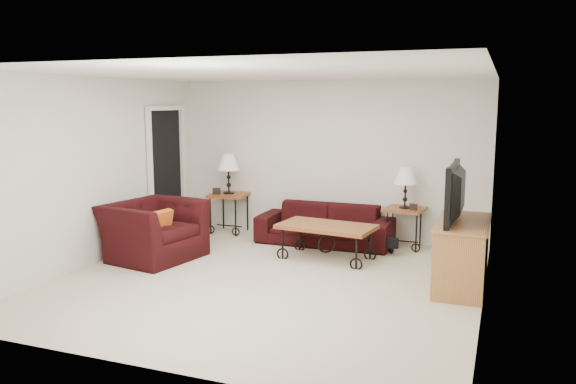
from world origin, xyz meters
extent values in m
plane|color=beige|center=(0.00, 0.00, 0.00)|extent=(5.00, 5.00, 0.00)
cube|color=silver|center=(0.00, 2.50, 1.25)|extent=(5.00, 0.02, 2.50)
cube|color=silver|center=(0.00, -2.50, 1.25)|extent=(5.00, 0.02, 2.50)
cube|color=silver|center=(-2.50, 0.00, 1.25)|extent=(0.02, 5.00, 2.50)
cube|color=silver|center=(2.50, 0.00, 1.25)|extent=(0.02, 5.00, 2.50)
plane|color=white|center=(0.00, 0.00, 2.50)|extent=(5.00, 5.00, 0.00)
cube|color=black|center=(-2.47, 1.65, 1.02)|extent=(0.08, 0.94, 2.04)
imported|color=black|center=(0.10, 2.02, 0.30)|extent=(2.06, 0.80, 0.60)
cube|color=brown|center=(-1.62, 2.20, 0.33)|extent=(0.69, 0.69, 0.66)
cube|color=brown|center=(1.29, 2.20, 0.30)|extent=(0.62, 0.62, 0.61)
cube|color=black|center=(-1.77, 2.05, 0.71)|extent=(0.13, 0.06, 0.11)
cube|color=black|center=(1.44, 2.05, 0.66)|extent=(0.12, 0.05, 0.10)
cube|color=brown|center=(0.38, 1.20, 0.24)|extent=(1.38, 0.86, 0.49)
imported|color=black|center=(-1.88, 0.37, 0.40)|extent=(1.27, 1.40, 0.80)
cube|color=orange|center=(-1.73, 0.32, 0.52)|extent=(0.16, 0.37, 0.36)
cube|color=#BE7346|center=(2.23, 0.61, 0.40)|extent=(0.55, 1.32, 0.79)
imported|color=black|center=(2.21, 0.61, 1.13)|extent=(0.16, 1.18, 0.68)
ellipsoid|color=black|center=(1.18, 1.80, 0.23)|extent=(0.40, 0.33, 0.47)
camera|label=1|loc=(2.64, -6.24, 2.19)|focal=35.75mm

